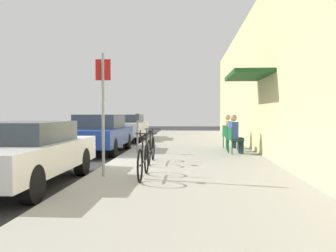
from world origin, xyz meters
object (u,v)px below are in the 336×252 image
seated_patron_0 (235,133)px  cafe_chair_2 (228,135)px  cafe_chair_0 (233,138)px  parked_car_1 (99,133)px  parked_car_2 (127,127)px  parked_car_0 (23,152)px  parking_meter (138,130)px  street_sign (103,105)px  bicycle_0 (144,161)px  cafe_chair_1 (230,137)px  bicycle_1 (151,149)px  seated_patron_2 (229,130)px

seated_patron_0 → cafe_chair_2: seated_patron_0 is taller
cafe_chair_0 → seated_patron_0: seated_patron_0 is taller
parked_car_1 → parked_car_2: 5.85m
parked_car_0 → parking_meter: parking_meter is taller
seated_patron_0 → parking_meter: bearing=177.4°
street_sign → bicycle_0: (0.87, -0.13, -1.16)m
cafe_chair_0 → seated_patron_0: 0.20m
cafe_chair_0 → cafe_chair_2: (0.00, 1.91, 0.00)m
parked_car_2 → parked_car_1: bearing=-90.0°
parked_car_0 → cafe_chair_0: size_ratio=5.06×
bicycle_0 → cafe_chair_2: 6.98m
parked_car_0 → parked_car_1: (0.00, 6.13, 0.04)m
parked_car_0 → bicycle_0: parked_car_0 is taller
parking_meter → street_sign: (-0.05, -4.67, 0.75)m
parked_car_2 → parking_meter: parking_meter is taller
parking_meter → cafe_chair_1: parking_meter is taller
parked_car_2 → cafe_chair_1: bearing=-51.8°
street_sign → cafe_chair_1: bearing=58.9°
seated_patron_0 → parked_car_1: bearing=167.3°
cafe_chair_2 → cafe_chair_1: bearing=-90.1°
parked_car_0 → bicycle_1: size_ratio=2.57×
bicycle_1 → cafe_chair_0: (2.48, 2.28, 0.14)m
parking_meter → cafe_chair_2: bearing=28.7°
cafe_chair_0 → seated_patron_2: bearing=88.2°
bicycle_0 → cafe_chair_2: bearing=70.0°
bicycle_1 → cafe_chair_1: bearing=52.1°
parked_car_2 → bicycle_1: parked_car_2 is taller
cafe_chair_0 → cafe_chair_2: bearing=90.0°
seated_patron_2 → parked_car_1: bearing=-170.2°
bicycle_1 → seated_patron_0: bearing=42.1°
bicycle_1 → cafe_chair_0: bicycle_1 is taller
parked_car_2 → cafe_chair_2: 6.92m
parked_car_2 → parking_meter: size_ratio=3.33×
parked_car_2 → seated_patron_0: (4.81, -6.94, 0.09)m
cafe_chair_0 → street_sign: bearing=-125.8°
parking_meter → bicycle_1: size_ratio=0.77×
bicycle_0 → cafe_chair_0: 5.22m
street_sign → cafe_chair_0: (3.25, 4.51, -1.02)m
parked_car_1 → parked_car_2: size_ratio=1.00×
cafe_chair_0 → seated_patron_2: 1.94m
cafe_chair_1 → cafe_chair_2: (0.00, 1.02, 0.00)m
parked_car_2 → parked_car_0: bearing=-90.0°
cafe_chair_0 → seated_patron_0: bearing=11.1°
cafe_chair_1 → bicycle_0: bearing=-113.3°
cafe_chair_1 → seated_patron_2: size_ratio=0.67×
parked_car_2 → bicycle_0: 11.83m
seated_patron_0 → cafe_chair_1: 0.91m
bicycle_0 → seated_patron_2: size_ratio=1.33×
parking_meter → cafe_chair_0: parking_meter is taller
parked_car_2 → seated_patron_2: 6.96m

